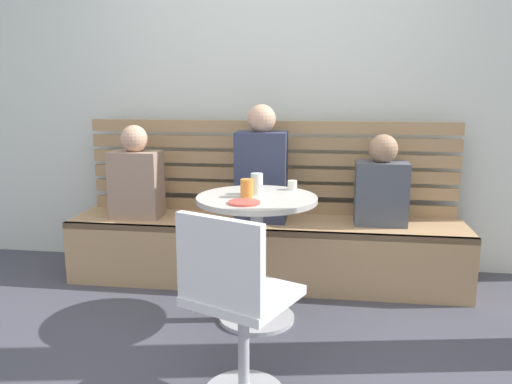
{
  "coord_description": "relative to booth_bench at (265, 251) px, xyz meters",
  "views": [
    {
      "loc": [
        0.42,
        -2.17,
        1.34
      ],
      "look_at": [
        0.01,
        0.66,
        0.75
      ],
      "focal_mm": 35.72,
      "sensor_mm": 36.0,
      "label": 1
    }
  ],
  "objects": [
    {
      "name": "person_child_middle",
      "position": [
        0.77,
        0.02,
        0.48
      ],
      "size": [
        0.34,
        0.22,
        0.6
      ],
      "color": "#4C515B",
      "rests_on": "booth_bench"
    },
    {
      "name": "ground",
      "position": [
        0.0,
        -1.2,
        -0.22
      ],
      "size": [
        8.0,
        8.0,
        0.0
      ],
      "primitive_type": "plane",
      "color": "#42424C"
    },
    {
      "name": "cup_glass_tall",
      "position": [
        0.02,
        -0.55,
        0.58
      ],
      "size": [
        0.07,
        0.07,
        0.12
      ],
      "primitive_type": "cylinder",
      "color": "silver",
      "rests_on": "cafe_table"
    },
    {
      "name": "booth_bench",
      "position": [
        0.0,
        0.0,
        0.0
      ],
      "size": [
        2.7,
        0.52,
        0.44
      ],
      "color": "tan",
      "rests_on": "ground"
    },
    {
      "name": "person_child_left",
      "position": [
        -0.9,
        -0.02,
        0.5
      ],
      "size": [
        0.34,
        0.22,
        0.65
      ],
      "color": "#9E7F6B",
      "rests_on": "booth_bench"
    },
    {
      "name": "cup_espresso_small",
      "position": [
        0.21,
        -0.39,
        0.55
      ],
      "size": [
        0.06,
        0.06,
        0.05
      ],
      "primitive_type": "cylinder",
      "color": "silver",
      "rests_on": "cafe_table"
    },
    {
      "name": "cafe_table",
      "position": [
        0.03,
        -0.61,
        0.3
      ],
      "size": [
        0.68,
        0.68,
        0.74
      ],
      "color": "#ADADB2",
      "rests_on": "ground"
    },
    {
      "name": "booth_backrest",
      "position": [
        0.0,
        0.24,
        0.56
      ],
      "size": [
        2.65,
        0.04,
        0.67
      ],
      "color": "#A68157",
      "rests_on": "booth_bench"
    },
    {
      "name": "white_chair",
      "position": [
        0.05,
        -1.42,
        0.24
      ],
      "size": [
        0.53,
        0.53,
        0.85
      ],
      "color": "#ADADB2",
      "rests_on": "ground"
    },
    {
      "name": "person_adult",
      "position": [
        -0.02,
        -0.0,
        0.57
      ],
      "size": [
        0.34,
        0.22,
        0.79
      ],
      "color": "#333851",
      "rests_on": "booth_bench"
    },
    {
      "name": "cup_tumbler_orange",
      "position": [
        -0.02,
        -0.63,
        0.57
      ],
      "size": [
        0.07,
        0.07,
        0.1
      ],
      "primitive_type": "cylinder",
      "color": "orange",
      "rests_on": "cafe_table"
    },
    {
      "name": "plate_small",
      "position": [
        -0.01,
        -0.8,
        0.52
      ],
      "size": [
        0.17,
        0.17,
        0.01
      ],
      "primitive_type": "cylinder",
      "color": "#DB4C42",
      "rests_on": "cafe_table"
    },
    {
      "name": "back_wall",
      "position": [
        0.0,
        0.44,
        1.23
      ],
      "size": [
        5.2,
        0.1,
        2.9
      ],
      "primitive_type": "cube",
      "color": "silver",
      "rests_on": "ground"
    }
  ]
}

